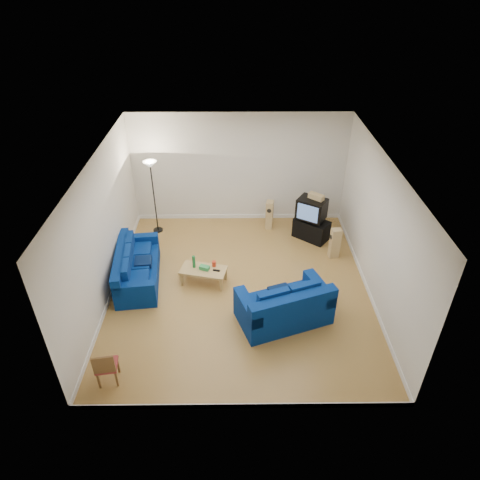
{
  "coord_description": "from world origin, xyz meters",
  "views": [
    {
      "loc": [
        -0.08,
        -7.81,
        6.59
      ],
      "look_at": [
        0.0,
        0.4,
        1.1
      ],
      "focal_mm": 32.0,
      "sensor_mm": 36.0,
      "label": 1
    }
  ],
  "objects_px": {
    "sofa_loveseat": "(285,308)",
    "tv_stand": "(311,229)",
    "coffee_table": "(203,271)",
    "sofa_three_seat": "(136,269)",
    "television": "(312,209)"
  },
  "relations": [
    {
      "from": "sofa_three_seat",
      "to": "coffee_table",
      "type": "height_order",
      "value": "sofa_three_seat"
    },
    {
      "from": "tv_stand",
      "to": "television",
      "type": "bearing_deg",
      "value": -109.13
    },
    {
      "from": "sofa_three_seat",
      "to": "tv_stand",
      "type": "bearing_deg",
      "value": 105.15
    },
    {
      "from": "sofa_loveseat",
      "to": "television",
      "type": "relative_size",
      "value": 2.4
    },
    {
      "from": "coffee_table",
      "to": "television",
      "type": "height_order",
      "value": "television"
    },
    {
      "from": "sofa_loveseat",
      "to": "sofa_three_seat",
      "type": "bearing_deg",
      "value": 137.57
    },
    {
      "from": "tv_stand",
      "to": "sofa_three_seat",
      "type": "bearing_deg",
      "value": -119.12
    },
    {
      "from": "sofa_three_seat",
      "to": "coffee_table",
      "type": "relative_size",
      "value": 1.93
    },
    {
      "from": "sofa_loveseat",
      "to": "tv_stand",
      "type": "bearing_deg",
      "value": 52.19
    },
    {
      "from": "tv_stand",
      "to": "television",
      "type": "height_order",
      "value": "television"
    },
    {
      "from": "tv_stand",
      "to": "sofa_loveseat",
      "type": "bearing_deg",
      "value": -68.9
    },
    {
      "from": "coffee_table",
      "to": "tv_stand",
      "type": "distance_m",
      "value": 3.44
    },
    {
      "from": "tv_stand",
      "to": "coffee_table",
      "type": "bearing_deg",
      "value": -107.05
    },
    {
      "from": "coffee_table",
      "to": "tv_stand",
      "type": "bearing_deg",
      "value": 33.89
    },
    {
      "from": "coffee_table",
      "to": "sofa_three_seat",
      "type": "bearing_deg",
      "value": 175.82
    }
  ]
}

